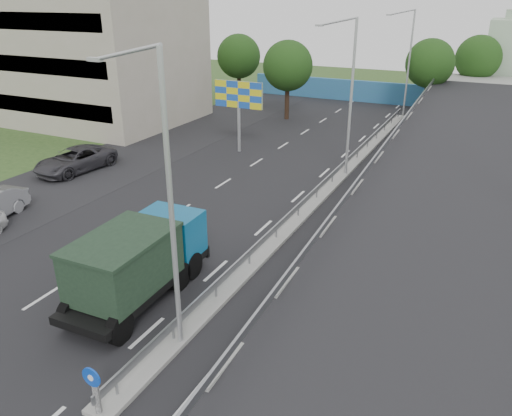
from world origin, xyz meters
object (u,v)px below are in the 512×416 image
Objects in this scene: parked_car_c at (75,160)px; lamp_post_near at (165,192)px; lamp_post_far at (408,58)px; dump_truck at (139,259)px; billboard at (239,99)px; lamp_post_mid at (349,91)px; sign_bollard at (95,390)px.

lamp_post_near is at bearing -30.49° from parked_car_c.
lamp_post_far is at bearing 90.00° from lamp_post_near.
billboard is at bearing 105.29° from dump_truck.
lamp_post_mid and lamp_post_far have the same top height.
dump_truck is at bearing -31.28° from parked_car_c.
sign_bollard is 6.48m from dump_truck.
lamp_post_mid is at bearing 78.94° from dump_truck.
lamp_post_mid reaches higher than billboard.
billboard is at bearing 54.79° from parked_car_c.
billboard is at bearing 109.21° from sign_bollard.
lamp_post_far is 38.42m from dump_truck.
lamp_post_far reaches higher than sign_bollard.
dump_truck reaches higher than sign_bollard.
parked_car_c is (-17.22, 12.72, -4.99)m from lamp_post_near.
billboard is at bearing 167.62° from lamp_post_mid.
dump_truck is 17.87m from parked_car_c.
billboard is at bearing -116.84° from lamp_post_far.
dump_truck is (-3.02, 1.92, -4.08)m from lamp_post_near.
lamp_post_mid is 9.47m from billboard.
dump_truck is (-3.02, -18.08, -4.08)m from lamp_post_mid.
billboard is at bearing 112.49° from lamp_post_near.
parked_car_c is (-17.22, -7.28, -4.99)m from lamp_post_mid.
lamp_post_near is at bearing -34.07° from dump_truck.
lamp_post_mid is 1.83× the size of billboard.
billboard is 0.93× the size of parked_car_c.
lamp_post_near is at bearing 88.36° from sign_bollard.
lamp_post_mid is 19.35m from parked_car_c.
sign_bollard is 27.53m from billboard.
dump_truck is at bearing 116.84° from sign_bollard.
sign_bollard is 44.08m from lamp_post_far.
lamp_post_near is 23.87m from billboard.
lamp_post_far is at bearing 90.00° from lamp_post_mid.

